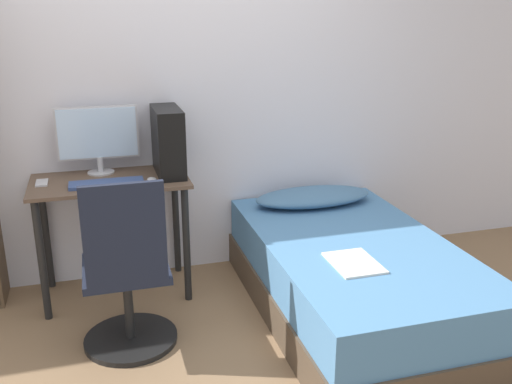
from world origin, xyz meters
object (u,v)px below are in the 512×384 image
(keyboard, at_px, (107,183))
(pc_tower, at_px, (168,141))
(bed, at_px, (353,278))
(monitor, at_px, (98,136))
(office_chair, at_px, (127,285))

(keyboard, height_order, pc_tower, pc_tower)
(bed, height_order, pc_tower, pc_tower)
(bed, xyz_separation_m, monitor, (-1.38, 0.83, 0.77))
(monitor, bearing_deg, office_chair, -84.59)
(monitor, relative_size, keyboard, 1.16)
(keyboard, bearing_deg, pc_tower, 20.06)
(office_chair, xyz_separation_m, bed, (1.30, -0.00, -0.14))
(monitor, xyz_separation_m, pc_tower, (0.42, -0.13, -0.03))
(bed, relative_size, monitor, 3.73)
(office_chair, distance_m, bed, 1.31)
(bed, bearing_deg, monitor, 149.09)
(office_chair, relative_size, pc_tower, 2.36)
(pc_tower, bearing_deg, office_chair, -115.75)
(office_chair, xyz_separation_m, monitor, (-0.08, 0.83, 0.63))
(office_chair, relative_size, bed, 0.53)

